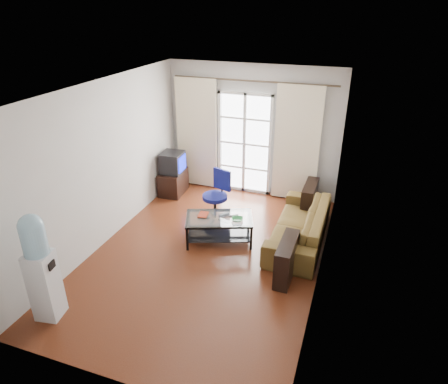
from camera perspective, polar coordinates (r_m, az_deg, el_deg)
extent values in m
plane|color=#5E2B16|center=(6.68, -2.42, -8.83)|extent=(5.20, 5.20, 0.00)
plane|color=white|center=(5.61, -2.95, 14.51)|extent=(5.20, 5.20, 0.00)
cube|color=#BCB8B3|center=(8.33, 4.09, 8.67)|extent=(3.60, 0.02, 2.70)
cube|color=#BCB8B3|center=(4.07, -16.76, -12.46)|extent=(3.60, 0.02, 2.70)
cube|color=#BCB8B3|center=(6.86, -16.79, 3.77)|extent=(0.02, 5.20, 2.70)
cube|color=#BCB8B3|center=(5.65, 14.53, -0.72)|extent=(0.02, 5.20, 2.70)
cube|color=white|center=(8.42, 2.96, 6.92)|extent=(1.01, 0.02, 2.04)
cube|color=white|center=(8.40, 2.93, 6.88)|extent=(1.16, 0.06, 2.15)
cylinder|color=#4C3F2D|center=(8.00, 4.12, 15.55)|extent=(3.30, 0.04, 0.04)
cube|color=#EFE3C0|center=(8.65, -3.91, 8.29)|extent=(0.90, 0.07, 2.35)
cube|color=#EFE3C0|center=(8.08, 10.36, 6.64)|extent=(0.90, 0.07, 2.35)
cube|color=#9D9DA0|center=(8.44, 8.92, 1.23)|extent=(0.64, 0.12, 0.64)
imported|color=olive|center=(6.99, 10.73, -4.62)|extent=(2.12, 0.86, 0.62)
cube|color=silver|center=(6.79, -0.73, -3.70)|extent=(1.28, 1.00, 0.01)
cube|color=black|center=(6.95, -0.71, -5.93)|extent=(1.20, 0.92, 0.01)
cube|color=black|center=(6.68, -5.28, -6.64)|extent=(0.05, 0.05, 0.45)
cube|color=black|center=(6.68, 3.90, -6.55)|extent=(0.05, 0.05, 0.45)
cube|color=black|center=(7.17, -5.00, -4.15)|extent=(0.05, 0.05, 0.45)
cube|color=black|center=(7.18, 3.51, -4.07)|extent=(0.05, 0.05, 0.45)
imported|color=#308434|center=(6.69, 1.90, -3.94)|extent=(0.27, 0.27, 0.05)
imported|color=maroon|center=(6.88, -3.66, -3.19)|extent=(0.22, 0.26, 0.02)
cube|color=black|center=(6.83, 1.39, -3.39)|extent=(0.17, 0.14, 0.02)
cube|color=black|center=(8.65, -7.27, 1.41)|extent=(0.50, 0.71, 0.50)
cube|color=black|center=(8.45, -7.40, 4.22)|extent=(0.45, 0.49, 0.43)
cube|color=#0C19E5|center=(8.36, -6.01, 4.07)|extent=(0.03, 0.38, 0.32)
cube|color=black|center=(8.52, -8.57, 4.34)|extent=(0.15, 0.33, 0.28)
cylinder|color=black|center=(7.54, -1.30, -2.30)|extent=(0.05, 0.05, 0.49)
cylinder|color=navy|center=(7.44, -1.31, -0.72)|extent=(0.47, 0.47, 0.07)
cube|color=navy|center=(7.46, -0.28, 1.81)|extent=(0.38, 0.18, 0.40)
cube|color=silver|center=(5.74, -24.21, -12.06)|extent=(0.36, 0.36, 0.98)
cylinder|color=#79A4BC|center=(5.37, -25.52, -6.21)|extent=(0.30, 0.30, 0.39)
sphere|color=#79A4BC|center=(5.28, -25.92, -4.39)|extent=(0.30, 0.30, 0.30)
cube|color=black|center=(5.47, -23.48, -9.56)|extent=(0.06, 0.13, 0.10)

